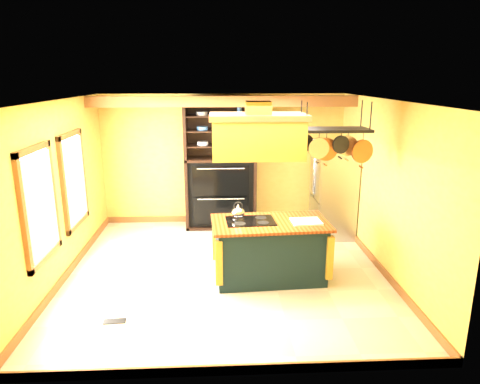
{
  "coord_description": "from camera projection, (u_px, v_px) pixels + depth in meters",
  "views": [
    {
      "loc": [
        -0.09,
        -6.33,
        3.04
      ],
      "look_at": [
        0.24,
        0.3,
        1.24
      ],
      "focal_mm": 32.0,
      "sensor_mm": 36.0,
      "label": 1
    }
  ],
  "objects": [
    {
      "name": "refrigerator",
      "position": [
        333.0,
        194.0,
        8.29
      ],
      "size": [
        0.74,
        0.87,
        1.7
      ],
      "color": "#9CA1A5",
      "rests_on": "floor"
    },
    {
      "name": "wall_back",
      "position": [
        223.0,
        160.0,
        8.95
      ],
      "size": [
        5.0,
        0.02,
        2.7
      ],
      "primitive_type": "cube",
      "color": "gold",
      "rests_on": "floor"
    },
    {
      "name": "wall_front",
      "position": [
        230.0,
        257.0,
        4.13
      ],
      "size": [
        5.0,
        0.02,
        2.7
      ],
      "primitive_type": "cube",
      "color": "gold",
      "rests_on": "floor"
    },
    {
      "name": "hutch",
      "position": [
        221.0,
        181.0,
        8.79
      ],
      "size": [
        1.43,
        0.64,
        2.53
      ],
      "color": "black",
      "rests_on": "floor"
    },
    {
      "name": "ceiling",
      "position": [
        225.0,
        100.0,
        6.19
      ],
      "size": [
        5.0,
        5.0,
        0.0
      ],
      "primitive_type": "plane",
      "rotation": [
        3.14,
        0.0,
        0.0
      ],
      "color": "white",
      "rests_on": "wall_back"
    },
    {
      "name": "pot_rack",
      "position": [
        335.0,
        138.0,
        6.16
      ],
      "size": [
        1.09,
        0.5,
        0.87
      ],
      "color": "black",
      "rests_on": "ceiling"
    },
    {
      "name": "ceiling_beam",
      "position": [
        223.0,
        101.0,
        7.86
      ],
      "size": [
        5.0,
        0.15,
        0.2
      ],
      "primitive_type": "cube",
      "color": "brown",
      "rests_on": "ceiling"
    },
    {
      "name": "kitchen_island",
      "position": [
        269.0,
        249.0,
        6.56
      ],
      "size": [
        1.81,
        1.08,
        1.11
      ],
      "rotation": [
        0.0,
        0.0,
        0.06
      ],
      "color": "black",
      "rests_on": "floor"
    },
    {
      "name": "floor_register",
      "position": [
        115.0,
        321.0,
        5.47
      ],
      "size": [
        0.29,
        0.14,
        0.01
      ],
      "primitive_type": "cube",
      "rotation": [
        0.0,
        0.0,
        0.06
      ],
      "color": "black",
      "rests_on": "floor"
    },
    {
      "name": "floor",
      "position": [
        226.0,
        271.0,
        6.9
      ],
      "size": [
        5.0,
        5.0,
        0.0
      ],
      "primitive_type": "plane",
      "color": "beige",
      "rests_on": "ground"
    },
    {
      "name": "wall_left",
      "position": [
        59.0,
        192.0,
        6.42
      ],
      "size": [
        0.02,
        5.0,
        2.7
      ],
      "primitive_type": "cube",
      "color": "gold",
      "rests_on": "floor"
    },
    {
      "name": "wall_right",
      "position": [
        385.0,
        188.0,
        6.66
      ],
      "size": [
        0.02,
        5.0,
        2.7
      ],
      "primitive_type": "cube",
      "color": "gold",
      "rests_on": "floor"
    },
    {
      "name": "window_far",
      "position": [
        74.0,
        180.0,
        6.99
      ],
      "size": [
        0.06,
        1.06,
        1.56
      ],
      "color": "brown",
      "rests_on": "wall_left"
    },
    {
      "name": "range_hood",
      "position": [
        258.0,
        134.0,
        6.09
      ],
      "size": [
        1.37,
        0.78,
        0.8
      ],
      "color": "#C08830",
      "rests_on": "ceiling"
    },
    {
      "name": "window_near",
      "position": [
        40.0,
        205.0,
        5.64
      ],
      "size": [
        0.06,
        1.06,
        1.56
      ],
      "color": "brown",
      "rests_on": "wall_left"
    }
  ]
}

